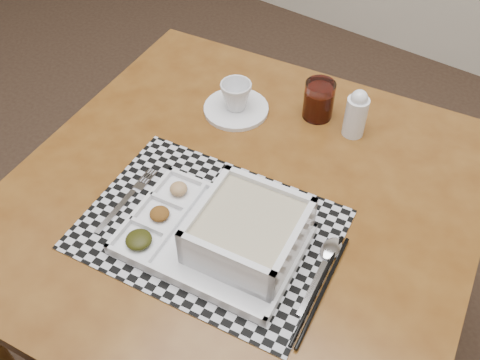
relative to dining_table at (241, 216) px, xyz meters
name	(u,v)px	position (x,y,z in m)	size (l,w,h in m)	color
dining_table	(241,216)	(0.00, 0.00, 0.00)	(1.02, 1.02, 0.68)	#532C0F
placemat	(209,229)	(0.00, -0.11, 0.07)	(0.46, 0.34, 0.00)	#B4B4BC
serving_tray	(237,234)	(0.07, -0.11, 0.11)	(0.35, 0.26, 0.09)	white
fork	(129,199)	(-0.17, -0.14, 0.07)	(0.04, 0.19, 0.00)	silver
spoon	(329,254)	(0.21, -0.03, 0.08)	(0.04, 0.18, 0.01)	silver
chopsticks	(321,289)	(0.24, -0.10, 0.08)	(0.05, 0.24, 0.01)	black
saucer	(236,109)	(-0.16, 0.20, 0.07)	(0.15, 0.15, 0.01)	white
cup	(236,96)	(-0.16, 0.20, 0.11)	(0.07, 0.07, 0.07)	white
juice_glass	(319,101)	(0.01, 0.30, 0.11)	(0.07, 0.07, 0.09)	white
creamer_bottle	(356,114)	(0.10, 0.29, 0.13)	(0.05, 0.05, 0.12)	white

